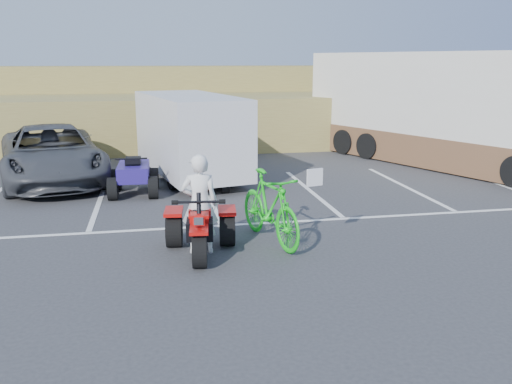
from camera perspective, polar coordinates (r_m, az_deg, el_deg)
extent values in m
plane|color=#343436|center=(9.14, -1.69, -7.97)|extent=(100.00, 100.00, 0.00)
cube|color=white|center=(13.88, -16.14, -0.89)|extent=(0.12, 5.00, 0.01)
cube|color=white|center=(13.87, -4.99, -0.39)|extent=(0.12, 5.00, 0.01)
cube|color=white|center=(14.39, 5.77, 0.10)|extent=(0.12, 5.00, 0.01)
cube|color=white|center=(15.36, 15.47, 0.54)|extent=(0.12, 5.00, 0.01)
cube|color=white|center=(16.72, 23.81, 0.91)|extent=(0.12, 5.00, 0.01)
cube|color=white|center=(11.39, -3.62, -3.54)|extent=(28.00, 0.12, 0.01)
cube|color=olive|center=(22.56, -7.44, 7.58)|extent=(40.00, 6.00, 2.00)
cube|color=olive|center=(25.96, -8.00, 10.57)|extent=(40.00, 4.00, 2.20)
imported|color=white|center=(9.64, -5.95, -1.26)|extent=(0.70, 0.50, 1.79)
imported|color=#14BF19|center=(10.19, 1.46, -1.64)|extent=(1.20, 2.35, 1.36)
imported|color=#404247|center=(16.40, -20.70, 3.77)|extent=(3.85, 6.14, 1.58)
cube|color=silver|center=(15.86, -7.00, 6.22)|extent=(3.11, 5.47, 2.15)
cylinder|color=black|center=(16.03, -6.89, 2.57)|extent=(1.97, 0.99, 0.60)
cube|color=silver|center=(18.90, 18.89, 8.34)|extent=(6.35, 10.08, 3.58)
cube|color=brown|center=(19.05, 18.59, 4.47)|extent=(6.39, 10.10, 0.99)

